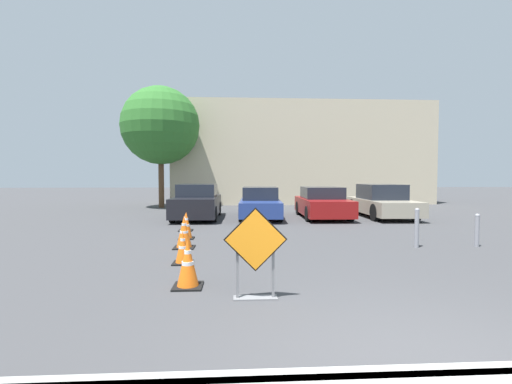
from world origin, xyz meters
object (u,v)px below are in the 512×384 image
traffic_cone_nearest (188,264)px  traffic_cone_third (184,232)px  road_closed_sign (255,249)px  bollard_second (477,229)px  traffic_cone_fifth (186,222)px  parked_car_second (260,203)px  parked_car_third (322,203)px  parked_car_nearest (197,203)px  bollard_nearest (417,227)px  traffic_cone_second (183,248)px  traffic_cone_fourth (186,226)px  parked_car_fourth (382,202)px

traffic_cone_nearest → traffic_cone_third: size_ratio=0.96×
road_closed_sign → traffic_cone_nearest: 1.30m
bollard_second → traffic_cone_nearest: bearing=-157.7°
traffic_cone_nearest → traffic_cone_fifth: bearing=98.8°
traffic_cone_third → parked_car_second: parked_car_second is taller
parked_car_third → traffic_cone_third: bearing=52.0°
traffic_cone_fifth → parked_car_third: (5.53, 3.43, 0.34)m
traffic_cone_nearest → parked_car_nearest: (-0.92, 9.40, 0.31)m
bollard_nearest → traffic_cone_nearest: bearing=-152.0°
traffic_cone_third → bollard_nearest: 5.97m
traffic_cone_fifth → parked_car_nearest: parked_car_nearest is taller
traffic_cone_second → bollard_second: 7.47m
road_closed_sign → traffic_cone_nearest: size_ratio=1.72×
parked_car_nearest → traffic_cone_nearest: bearing=96.4°
parked_car_second → traffic_cone_fourth: bearing=67.2°
road_closed_sign → parked_car_second: parked_car_second is taller
traffic_cone_nearest → traffic_cone_fourth: bearing=98.6°
bollard_nearest → bollard_second: bearing=-0.0°
traffic_cone_fifth → bollard_nearest: 7.06m
bollard_second → bollard_nearest: bearing=180.0°
traffic_cone_third → parked_car_third: (5.15, 6.27, 0.24)m
road_closed_sign → bollard_nearest: road_closed_sign is taller
bollard_nearest → traffic_cone_fourth: bearing=165.3°
traffic_cone_nearest → traffic_cone_fourth: 4.52m
traffic_cone_second → parked_car_second: parked_car_second is taller
parked_car_fourth → road_closed_sign: bearing=59.6°
parked_car_third → traffic_cone_second: bearing=59.3°
parked_car_fourth → traffic_cone_third: bearing=40.3°
traffic_cone_second → parked_car_nearest: 7.88m
parked_car_nearest → bollard_second: (7.95, -6.53, -0.24)m
parked_car_third → bollard_nearest: 6.59m
traffic_cone_fifth → parked_car_nearest: 3.45m
road_closed_sign → parked_car_third: (3.52, 10.04, -0.11)m
parked_car_fourth → bollard_nearest: size_ratio=4.52×
traffic_cone_second → parked_car_second: (2.17, 8.10, 0.31)m
parked_car_nearest → bollard_nearest: parked_car_nearest is taller
traffic_cone_fifth → parked_car_third: size_ratio=0.15×
traffic_cone_third → traffic_cone_fifth: (-0.38, 2.83, -0.10)m
parked_car_second → bollard_nearest: (3.58, -6.78, -0.11)m
bollard_nearest → parked_car_fourth: bearing=73.7°
traffic_cone_fifth → bollard_nearest: size_ratio=0.60×
parked_car_second → bollard_second: parked_car_second is taller
parked_car_nearest → bollard_nearest: size_ratio=4.01×
traffic_cone_second → parked_car_third: parked_car_third is taller
road_closed_sign → traffic_cone_second: (-1.41, 2.19, -0.42)m
traffic_cone_second → traffic_cone_fifth: size_ratio=1.12×
parked_car_third → bollard_second: bearing=111.8°
parked_car_fourth → bollard_nearest: 6.94m
traffic_cone_fifth → bollard_second: (7.95, -3.10, 0.16)m
parked_car_second → parked_car_third: 2.77m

